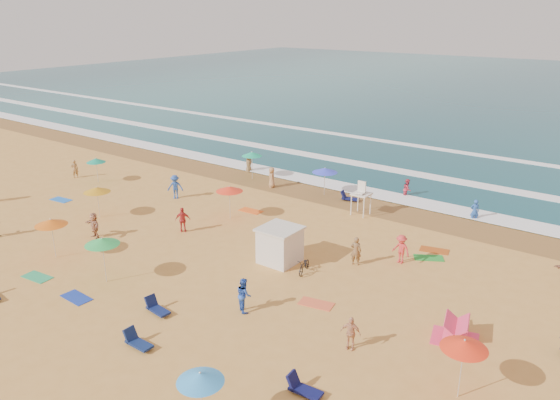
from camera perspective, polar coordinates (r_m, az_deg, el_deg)
The scene contains 13 objects.
ground at distance 32.78m, azimuth -4.30°, elevation -5.75°, with size 220.00×220.00×0.00m, color gold.
ocean at distance 109.03m, azimuth 26.24°, elevation 10.04°, with size 220.00×140.00×0.18m, color #0C4756.
wet_sand at distance 42.30m, azimuth 6.76°, elevation 0.06°, with size 220.00×220.00×0.00m, color olive.
surf_foam at distance 49.80m, azimuth 11.86°, elevation 2.84°, with size 200.00×18.70×0.05m.
cabana at distance 31.45m, azimuth -0.01°, elevation -4.80°, with size 2.00×2.00×2.00m, color silver.
cabana_roof at distance 31.04m, azimuth -0.01°, elevation -3.02°, with size 2.20×2.20×0.12m, color silver.
bicycle at distance 30.49m, azimuth 2.55°, elevation -6.85°, with size 0.55×1.58×0.83m, color black.
lifeguard_stand at distance 39.02m, azimuth 8.47°, elevation -0.07°, with size 1.20×1.20×2.10m, color white, non-canonical shape.
beach_umbrellas at distance 30.19m, azimuth -0.48°, elevation -3.49°, with size 48.56×30.82×0.77m.
loungers at distance 26.78m, azimuth 0.23°, elevation -11.39°, with size 51.12×24.78×0.34m.
towels at distance 31.79m, azimuth -3.21°, elevation -6.52°, with size 42.56×21.35×0.03m.
popup_tents at distance 29.68m, azimuth 26.60°, elevation -9.43°, with size 8.17×12.05×1.20m.
beachgoers at distance 36.96m, azimuth -5.15°, elevation -1.42°, with size 39.29×24.10×2.12m.
Camera 1 is at (19.57, -22.37, 13.83)m, focal length 35.00 mm.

